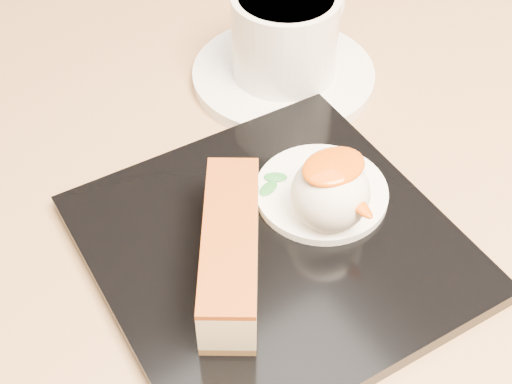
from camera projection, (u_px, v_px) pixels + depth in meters
dessert_plate at (273, 247)px, 0.46m from camera, size 0.23×0.23×0.01m
cheesecake at (231, 250)px, 0.43m from camera, size 0.09×0.12×0.04m
cream_smear at (321, 192)px, 0.48m from camera, size 0.09×0.09×0.01m
ice_cream_scoop at (330, 193)px, 0.45m from camera, size 0.05×0.05×0.05m
mango_sauce at (334, 167)px, 0.44m from camera, size 0.04×0.03×0.01m
mint_sprig at (265, 184)px, 0.48m from camera, size 0.03×0.02×0.00m
saucer at (283, 75)px, 0.59m from camera, size 0.15×0.15×0.01m
coffee_cup at (287, 32)px, 0.56m from camera, size 0.11×0.08×0.07m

